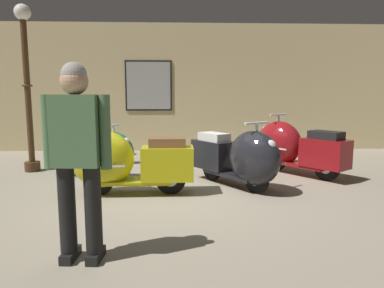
{
  "coord_description": "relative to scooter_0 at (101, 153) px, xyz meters",
  "views": [
    {
      "loc": [
        -0.01,
        -4.94,
        1.43
      ],
      "look_at": [
        0.23,
        0.85,
        0.61
      ],
      "focal_mm": 32.41,
      "sensor_mm": 36.0,
      "label": 1
    }
  ],
  "objects": [
    {
      "name": "scooter_2",
      "position": [
        2.3,
        -0.77,
        0.05
      ],
      "size": [
        1.37,
        1.7,
        1.05
      ],
      "rotation": [
        0.0,
        0.0,
        -0.97
      ],
      "color": "black",
      "rests_on": "ground"
    },
    {
      "name": "scooter_1",
      "position": [
        0.54,
        -1.04,
        0.06
      ],
      "size": [
        1.76,
        0.57,
        1.08
      ],
      "rotation": [
        0.0,
        0.0,
        -3.14
      ],
      "color": "black",
      "rests_on": "ground"
    },
    {
      "name": "visitor_0",
      "position": [
        0.51,
        -3.09,
        0.55
      ],
      "size": [
        0.57,
        0.29,
        1.7
      ],
      "rotation": [
        0.0,
        0.0,
        1.48
      ],
      "color": "black",
      "rests_on": "ground"
    },
    {
      "name": "showroom_back_wall",
      "position": [
        1.35,
        3.15,
        1.19
      ],
      "size": [
        18.0,
        0.24,
        3.24
      ],
      "color": "#CCB784",
      "rests_on": "ground"
    },
    {
      "name": "ground_plane",
      "position": [
        1.35,
        -1.03,
        -0.43
      ],
      "size": [
        60.0,
        60.0,
        0.0
      ],
      "primitive_type": "plane",
      "color": "gray"
    },
    {
      "name": "lamppost",
      "position": [
        -1.43,
        0.6,
        1.26
      ],
      "size": [
        0.29,
        0.29,
        3.05
      ],
      "color": "#472D19",
      "rests_on": "ground"
    },
    {
      "name": "scooter_0",
      "position": [
        0.0,
        0.0,
        0.0
      ],
      "size": [
        1.59,
        1.03,
        0.94
      ],
      "rotation": [
        0.0,
        0.0,
        -0.42
      ],
      "color": "black",
      "rests_on": "ground"
    },
    {
      "name": "scooter_3",
      "position": [
        3.43,
        0.22,
        0.07
      ],
      "size": [
        1.48,
        1.72,
        1.09
      ],
      "rotation": [
        0.0,
        0.0,
        2.22
      ],
      "color": "black",
      "rests_on": "ground"
    }
  ]
}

